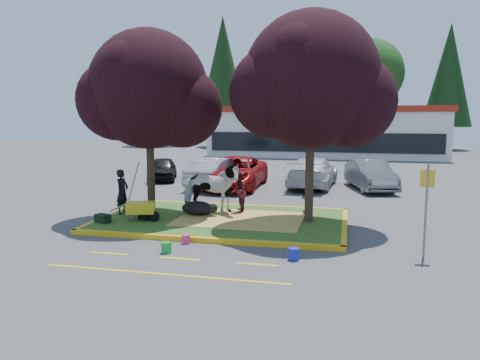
% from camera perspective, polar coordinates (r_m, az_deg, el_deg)
% --- Properties ---
extents(ground, '(90.00, 90.00, 0.00)m').
position_cam_1_polar(ground, '(16.13, -2.08, -5.19)').
color(ground, '#424244').
rests_on(ground, ground).
extents(median_island, '(8.00, 5.00, 0.15)m').
position_cam_1_polar(median_island, '(16.12, -2.09, -4.93)').
color(median_island, '#31591C').
rests_on(median_island, ground).
extents(curb_near, '(8.30, 0.16, 0.15)m').
position_cam_1_polar(curb_near, '(13.72, -4.93, -7.26)').
color(curb_near, '#EAB113').
rests_on(curb_near, ground).
extents(curb_far, '(8.30, 0.16, 0.15)m').
position_cam_1_polar(curb_far, '(18.56, 0.00, -3.21)').
color(curb_far, '#EAB113').
rests_on(curb_far, ground).
extents(curb_left, '(0.16, 5.30, 0.15)m').
position_cam_1_polar(curb_left, '(17.61, -15.04, -4.09)').
color(curb_left, '#EAB113').
rests_on(curb_left, ground).
extents(curb_right, '(0.16, 5.30, 0.15)m').
position_cam_1_polar(curb_right, '(15.58, 12.63, -5.58)').
color(curb_right, '#EAB113').
rests_on(curb_right, ground).
extents(straw_bedding, '(4.20, 3.00, 0.01)m').
position_cam_1_polar(straw_bedding, '(15.96, -0.00, -4.77)').
color(straw_bedding, '#D3AF57').
rests_on(straw_bedding, median_island).
extents(tree_purple_left, '(5.06, 4.20, 6.51)m').
position_cam_1_polar(tree_purple_left, '(17.02, -11.03, 10.14)').
color(tree_purple_left, black).
rests_on(tree_purple_left, median_island).
extents(tree_purple_right, '(5.30, 4.40, 6.82)m').
position_cam_1_polar(tree_purple_right, '(15.41, 8.76, 11.18)').
color(tree_purple_right, black).
rests_on(tree_purple_right, median_island).
extents(fire_lane_stripe_a, '(1.10, 0.12, 0.01)m').
position_cam_1_polar(fire_lane_stripe_a, '(13.08, -15.64, -8.62)').
color(fire_lane_stripe_a, yellow).
rests_on(fire_lane_stripe_a, ground).
extents(fire_lane_stripe_b, '(1.10, 0.12, 0.01)m').
position_cam_1_polar(fire_lane_stripe_b, '(12.27, -7.30, -9.49)').
color(fire_lane_stripe_b, yellow).
rests_on(fire_lane_stripe_b, ground).
extents(fire_lane_stripe_c, '(1.10, 0.12, 0.01)m').
position_cam_1_polar(fire_lane_stripe_c, '(11.75, 2.03, -10.23)').
color(fire_lane_stripe_c, yellow).
rests_on(fire_lane_stripe_c, ground).
extents(fire_lane_long, '(6.00, 0.10, 0.01)m').
position_cam_1_polar(fire_lane_long, '(11.21, -9.48, -11.24)').
color(fire_lane_long, yellow).
rests_on(fire_lane_long, ground).
extents(retail_building, '(20.40, 8.40, 4.40)m').
position_cam_1_polar(retail_building, '(43.22, 10.35, 5.95)').
color(retail_building, silver).
rests_on(retail_building, ground).
extents(treeline, '(46.58, 7.80, 14.63)m').
position_cam_1_polar(treeline, '(53.00, 10.18, 12.23)').
color(treeline, black).
rests_on(treeline, ground).
extents(cow, '(2.20, 1.12, 1.81)m').
position_cam_1_polar(cow, '(16.80, -3.57, -1.01)').
color(cow, white).
rests_on(cow, median_island).
extents(calf, '(1.17, 0.67, 0.51)m').
position_cam_1_polar(calf, '(16.57, -5.18, -3.44)').
color(calf, black).
rests_on(calf, median_island).
extents(handler, '(0.43, 0.61, 1.59)m').
position_cam_1_polar(handler, '(17.20, -14.16, -1.39)').
color(handler, black).
rests_on(handler, median_island).
extents(visitor_a, '(0.64, 0.78, 1.48)m').
position_cam_1_polar(visitor_a, '(16.98, -0.19, -1.46)').
color(visitor_a, '#49151C').
rests_on(visitor_a, median_island).
extents(visitor_b, '(0.57, 0.74, 1.17)m').
position_cam_1_polar(visitor_b, '(17.05, 8.27, -2.03)').
color(visitor_b, black).
rests_on(visitor_b, median_island).
extents(wheelbarrow, '(1.66, 0.81, 0.63)m').
position_cam_1_polar(wheelbarrow, '(15.98, -12.01, -3.36)').
color(wheelbarrow, black).
rests_on(wheelbarrow, median_island).
extents(gear_bag_dark, '(0.54, 0.41, 0.25)m').
position_cam_1_polar(gear_bag_dark, '(16.22, -11.44, -4.29)').
color(gear_bag_dark, black).
rests_on(gear_bag_dark, median_island).
extents(gear_bag_green, '(0.60, 0.50, 0.27)m').
position_cam_1_polar(gear_bag_green, '(16.10, -16.40, -4.50)').
color(gear_bag_green, black).
rests_on(gear_bag_green, median_island).
extents(sign_post, '(0.35, 0.06, 2.46)m').
position_cam_1_polar(sign_post, '(12.79, 21.78, -2.30)').
color(sign_post, slate).
rests_on(sign_post, ground).
extents(bucket_green, '(0.30, 0.30, 0.29)m').
position_cam_1_polar(bucket_green, '(12.79, -8.98, -8.12)').
color(bucket_green, green).
rests_on(bucket_green, ground).
extents(bucket_pink, '(0.30, 0.30, 0.26)m').
position_cam_1_polar(bucket_pink, '(13.61, -6.61, -7.16)').
color(bucket_pink, '#DD3172').
rests_on(bucket_pink, ground).
extents(bucket_blue, '(0.32, 0.32, 0.31)m').
position_cam_1_polar(bucket_blue, '(12.12, 6.58, -8.95)').
color(bucket_blue, '#1725BB').
rests_on(bucket_blue, ground).
extents(car_black, '(2.60, 4.03, 1.28)m').
position_cam_1_polar(car_black, '(26.77, -9.45, 1.35)').
color(car_black, black).
rests_on(car_black, ground).
extents(car_silver, '(2.15, 4.74, 1.51)m').
position_cam_1_polar(car_silver, '(23.97, -2.96, 0.96)').
color(car_silver, '#A6A7AE').
rests_on(car_silver, ground).
extents(car_red, '(2.66, 5.67, 1.57)m').
position_cam_1_polar(car_red, '(23.63, -0.62, 0.95)').
color(car_red, '#A60D0D').
rests_on(car_red, ground).
extents(car_white, '(2.50, 5.36, 1.51)m').
position_cam_1_polar(car_white, '(24.22, 8.86, 0.96)').
color(car_white, silver).
rests_on(car_white, ground).
extents(car_grey, '(2.63, 4.67, 1.46)m').
position_cam_1_polar(car_grey, '(23.93, 15.61, 0.61)').
color(car_grey, '#585B60').
rests_on(car_grey, ground).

